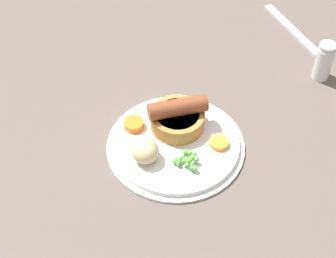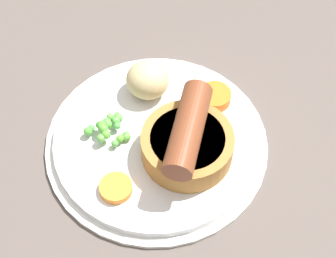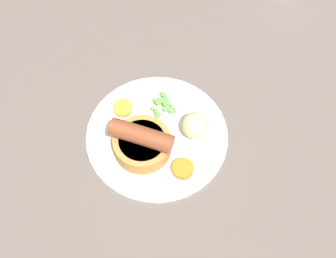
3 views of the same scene
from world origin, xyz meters
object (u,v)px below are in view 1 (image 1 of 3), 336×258
object	(u,v)px
potato_chunk_1	(145,151)
carrot_slice_1	(219,143)
sausage_pudding	(178,116)
dinner_plate	(176,145)
salt_shaker	(324,61)
pea_pile	(187,159)
fork	(292,29)
carrot_slice_0	(134,124)

from	to	relation	value
potato_chunk_1	carrot_slice_1	bearing A→B (deg)	-88.05
sausage_pudding	carrot_slice_1	distance (cm)	8.30
dinner_plate	salt_shaker	world-z (taller)	salt_shaker
carrot_slice_1	pea_pile	bearing A→B (deg)	114.32
potato_chunk_1	fork	world-z (taller)	potato_chunk_1
pea_pile	carrot_slice_1	size ratio (longest dim) A/B	1.50
carrot_slice_0	salt_shaker	bearing A→B (deg)	-79.69
potato_chunk_1	carrot_slice_0	size ratio (longest dim) A/B	1.35
carrot_slice_1	salt_shaker	distance (cm)	27.29
potato_chunk_1	fork	distance (cm)	45.71
sausage_pudding	pea_pile	bearing A→B (deg)	-94.00
pea_pile	potato_chunk_1	size ratio (longest dim) A/B	1.05
salt_shaker	pea_pile	bearing A→B (deg)	118.77
pea_pile	carrot_slice_0	size ratio (longest dim) A/B	1.42
potato_chunk_1	sausage_pudding	bearing A→B (deg)	-47.73
carrot_slice_1	fork	world-z (taller)	carrot_slice_1
pea_pile	fork	distance (cm)	42.53
sausage_pudding	potato_chunk_1	size ratio (longest dim) A/B	2.17
pea_pile	salt_shaker	world-z (taller)	salt_shaker
salt_shaker	fork	bearing A→B (deg)	1.30
carrot_slice_0	fork	world-z (taller)	carrot_slice_0
sausage_pudding	carrot_slice_0	xyz separation A→B (cm)	(1.26, 7.32, -1.62)
carrot_slice_1	fork	distance (cm)	36.36
fork	dinner_plate	bearing A→B (deg)	115.88
sausage_pudding	pea_pile	distance (cm)	8.48
pea_pile	carrot_slice_0	distance (cm)	11.93
potato_chunk_1	carrot_slice_1	xyz separation A→B (cm)	(0.42, -12.47, -1.52)
pea_pile	fork	xyz separation A→B (cm)	(30.66, -29.40, -2.08)
fork	salt_shaker	world-z (taller)	salt_shaker
sausage_pudding	carrot_slice_0	world-z (taller)	sausage_pudding
sausage_pudding	potato_chunk_1	bearing A→B (deg)	-139.79
fork	carrot_slice_1	bearing A→B (deg)	125.50
carrot_slice_1	salt_shaker	bearing A→B (deg)	-60.13
carrot_slice_0	fork	distance (cm)	42.10
carrot_slice_0	salt_shaker	xyz separation A→B (cm)	(6.69, -36.76, 1.79)
dinner_plate	carrot_slice_0	xyz separation A→B (cm)	(4.76, 6.27, 1.47)
sausage_pudding	potato_chunk_1	distance (cm)	8.98
pea_pile	carrot_slice_0	xyz separation A→B (cm)	(9.63, 7.04, -0.35)
dinner_plate	carrot_slice_0	world-z (taller)	carrot_slice_0
carrot_slice_0	carrot_slice_1	bearing A→B (deg)	-117.57
potato_chunk_1	salt_shaker	xyz separation A→B (cm)	(13.98, -36.07, 0.49)
fork	carrot_slice_0	bearing A→B (deg)	105.34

